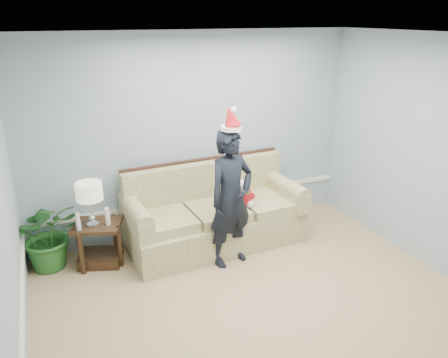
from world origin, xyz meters
TOP-DOWN VIEW (x-y plane):
  - room_shell at (0.00, 0.00)m, footprint 4.54×5.04m
  - wainscot_trim at (-1.18, 1.18)m, footprint 4.49×4.99m
  - sofa at (0.07, 2.03)m, footprint 2.31×1.08m
  - side_table at (-1.41, 2.07)m, footprint 0.67×0.62m
  - table_lamp at (-1.46, 2.03)m, footprint 0.31×0.31m
  - candle_pair at (-1.46, 1.98)m, footprint 0.39×0.06m
  - houseplant at (-1.96, 2.21)m, footprint 0.81×0.71m
  - man at (0.07, 1.47)m, footprint 0.70×0.55m
  - santa_hat at (0.07, 1.49)m, footprint 0.31×0.33m
  - teddy_bear at (0.40, 1.81)m, footprint 0.24×0.27m

SIDE VIEW (x-z plane):
  - side_table at x=-1.41m, z-range -0.06..0.47m
  - sofa at x=0.07m, z-range -0.15..0.91m
  - houseplant at x=-1.96m, z-range 0.00..0.86m
  - wainscot_trim at x=-1.18m, z-range 0.42..0.48m
  - candle_pair at x=-1.46m, z-range 0.52..0.74m
  - teddy_bear at x=0.40m, z-range 0.50..0.88m
  - man at x=0.07m, z-range 0.00..1.67m
  - table_lamp at x=-1.46m, z-range 0.68..1.22m
  - room_shell at x=0.00m, z-range -0.02..2.72m
  - santa_hat at x=0.07m, z-range 1.65..1.93m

